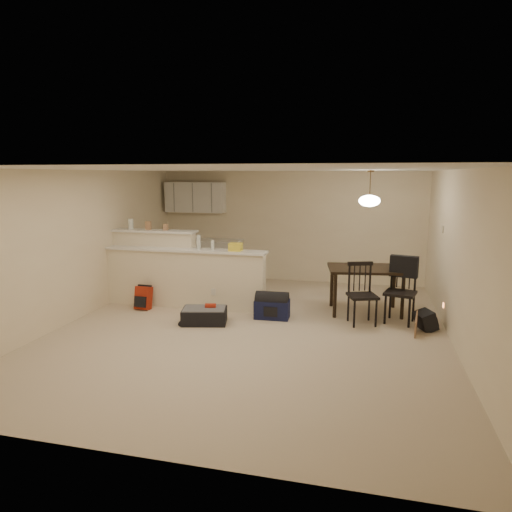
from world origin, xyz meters
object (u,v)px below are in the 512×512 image
(dining_chair_near, at_px, (363,294))
(black_daypack, at_px, (426,321))
(suitcase, at_px, (205,316))
(dining_chair_far, at_px, (400,291))
(dining_table, at_px, (366,273))
(pendant_lamp, at_px, (369,200))
(navy_duffel, at_px, (272,309))
(red_backpack, at_px, (143,298))

(dining_chair_near, height_order, black_daypack, dining_chair_near)
(suitcase, bearing_deg, dining_chair_far, 1.13)
(dining_table, bearing_deg, pendant_lamp, 170.98)
(dining_chair_near, bearing_deg, pendant_lamp, 67.10)
(suitcase, distance_m, navy_duffel, 1.16)
(pendant_lamp, xyz_separation_m, dining_chair_near, (-0.05, -0.68, -1.48))
(dining_chair_far, xyz_separation_m, red_backpack, (-4.49, -0.28, -0.33))
(suitcase, height_order, red_backpack, red_backpack)
(red_backpack, xyz_separation_m, navy_duffel, (2.39, 0.02, -0.05))
(suitcase, bearing_deg, red_backpack, 146.85)
(suitcase, xyz_separation_m, red_backpack, (-1.36, 0.50, 0.09))
(dining_table, relative_size, pendant_lamp, 2.30)
(dining_chair_far, bearing_deg, pendant_lamp, 155.22)
(dining_chair_near, xyz_separation_m, black_daypack, (0.99, -0.03, -0.36))
(navy_duffel, bearing_deg, black_daypack, -1.97)
(black_daypack, bearing_deg, dining_chair_near, 66.17)
(red_backpack, bearing_deg, dining_chair_near, 3.93)
(pendant_lamp, xyz_separation_m, red_backpack, (-3.93, -0.75, -1.78))
(red_backpack, height_order, navy_duffel, red_backpack)
(navy_duffel, bearing_deg, dining_table, 22.88)
(dining_chair_near, height_order, red_backpack, dining_chair_near)
(dining_chair_far, relative_size, suitcase, 1.49)
(pendant_lamp, height_order, dining_chair_near, pendant_lamp)
(dining_chair_near, distance_m, dining_chair_far, 0.64)
(navy_duffel, bearing_deg, red_backpack, 178.31)
(dining_table, relative_size, suitcase, 1.98)
(navy_duffel, xyz_separation_m, black_daypack, (2.48, 0.01, -0.01))
(dining_table, height_order, dining_chair_far, dining_chair_far)
(dining_table, distance_m, suitcase, 2.92)
(dining_chair_far, relative_size, navy_duffel, 1.84)
(pendant_lamp, height_order, black_daypack, pendant_lamp)
(dining_table, bearing_deg, dining_chair_far, -48.82)
(dining_table, xyz_separation_m, dining_chair_far, (0.55, -0.46, -0.18))
(pendant_lamp, distance_m, dining_chair_near, 1.63)
(suitcase, distance_m, red_backpack, 1.45)
(red_backpack, distance_m, black_daypack, 4.87)
(suitcase, relative_size, black_daypack, 2.19)
(dining_chair_near, relative_size, red_backpack, 2.43)
(black_daypack, bearing_deg, red_backpack, 68.56)
(pendant_lamp, relative_size, red_backpack, 1.49)
(dining_table, height_order, pendant_lamp, pendant_lamp)
(pendant_lamp, bearing_deg, navy_duffel, -154.88)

